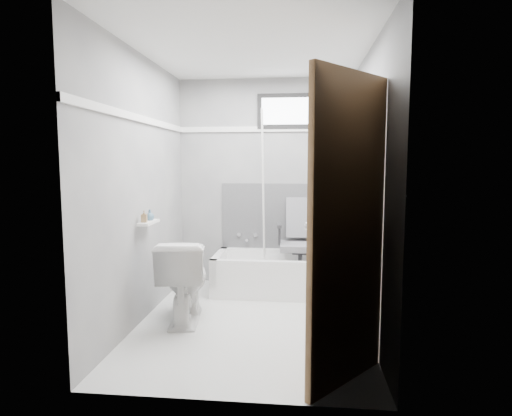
# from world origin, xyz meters

# --- Properties ---
(floor) EXTENTS (2.60, 2.60, 0.00)m
(floor) POSITION_xyz_m (0.00, 0.00, 0.00)
(floor) COLOR white
(floor) RESTS_ON ground
(ceiling) EXTENTS (2.60, 2.60, 0.00)m
(ceiling) POSITION_xyz_m (0.00, 0.00, 2.40)
(ceiling) COLOR silver
(ceiling) RESTS_ON floor
(wall_back) EXTENTS (2.00, 0.02, 2.40)m
(wall_back) POSITION_xyz_m (0.00, 1.30, 1.20)
(wall_back) COLOR slate
(wall_back) RESTS_ON floor
(wall_front) EXTENTS (2.00, 0.02, 2.40)m
(wall_front) POSITION_xyz_m (0.00, -1.30, 1.20)
(wall_front) COLOR slate
(wall_front) RESTS_ON floor
(wall_left) EXTENTS (0.02, 2.60, 2.40)m
(wall_left) POSITION_xyz_m (-1.00, 0.00, 1.20)
(wall_left) COLOR slate
(wall_left) RESTS_ON floor
(wall_right) EXTENTS (0.02, 2.60, 2.40)m
(wall_right) POSITION_xyz_m (1.00, 0.00, 1.20)
(wall_right) COLOR slate
(wall_right) RESTS_ON floor
(bathtub) EXTENTS (1.50, 0.70, 0.42)m
(bathtub) POSITION_xyz_m (0.23, 0.93, 0.21)
(bathtub) COLOR white
(bathtub) RESTS_ON floor
(office_chair) EXTENTS (0.56, 0.56, 0.92)m
(office_chair) POSITION_xyz_m (0.43, 0.98, 0.58)
(office_chair) COLOR slate
(office_chair) RESTS_ON bathtub
(toilet) EXTENTS (0.52, 0.81, 0.74)m
(toilet) POSITION_xyz_m (-0.62, -0.01, 0.37)
(toilet) COLOR white
(toilet) RESTS_ON floor
(door) EXTENTS (0.78, 0.78, 2.00)m
(door) POSITION_xyz_m (0.98, -1.28, 1.00)
(door) COLOR brown
(door) RESTS_ON floor
(window) EXTENTS (0.66, 0.04, 0.40)m
(window) POSITION_xyz_m (0.25, 1.29, 2.02)
(window) COLOR black
(window) RESTS_ON wall_back
(backerboard) EXTENTS (1.50, 0.02, 0.78)m
(backerboard) POSITION_xyz_m (0.25, 1.29, 0.80)
(backerboard) COLOR #4C4C4F
(backerboard) RESTS_ON wall_back
(trim_back) EXTENTS (2.00, 0.02, 0.06)m
(trim_back) POSITION_xyz_m (0.00, 1.29, 1.82)
(trim_back) COLOR white
(trim_back) RESTS_ON wall_back
(trim_left) EXTENTS (0.02, 2.60, 0.06)m
(trim_left) POSITION_xyz_m (-0.99, 0.00, 1.82)
(trim_left) COLOR white
(trim_left) RESTS_ON wall_left
(pole) EXTENTS (0.02, 0.41, 1.92)m
(pole) POSITION_xyz_m (0.01, 1.06, 1.05)
(pole) COLOR white
(pole) RESTS_ON bathtub
(shelf) EXTENTS (0.10, 0.32, 0.02)m
(shelf) POSITION_xyz_m (-0.93, -0.03, 0.90)
(shelf) COLOR white
(shelf) RESTS_ON wall_left
(soap_bottle_a) EXTENTS (0.05, 0.05, 0.11)m
(soap_bottle_a) POSITION_xyz_m (-0.94, -0.11, 0.97)
(soap_bottle_a) COLOR olive
(soap_bottle_a) RESTS_ON shelf
(soap_bottle_b) EXTENTS (0.10, 0.10, 0.10)m
(soap_bottle_b) POSITION_xyz_m (-0.94, 0.03, 0.96)
(soap_bottle_b) COLOR #45677F
(soap_bottle_b) RESTS_ON shelf
(faucet) EXTENTS (0.26, 0.10, 0.16)m
(faucet) POSITION_xyz_m (-0.20, 1.27, 0.55)
(faucet) COLOR silver
(faucet) RESTS_ON wall_back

